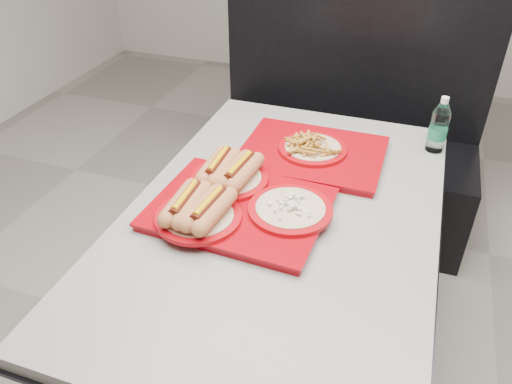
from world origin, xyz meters
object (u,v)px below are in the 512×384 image
(diner_table, at_px, (281,253))
(tray_far, at_px, (313,150))
(tray_near, at_px, (234,200))
(booth_bench, at_px, (342,144))
(water_bottle, at_px, (439,128))

(diner_table, height_order, tray_far, tray_far)
(tray_near, bearing_deg, diner_table, 17.81)
(booth_bench, relative_size, tray_far, 2.77)
(diner_table, xyz_separation_m, booth_bench, (0.00, 1.09, -0.18))
(diner_table, relative_size, booth_bench, 1.05)
(tray_far, height_order, water_bottle, water_bottle)
(booth_bench, bearing_deg, tray_near, -97.00)
(tray_far, bearing_deg, tray_near, -111.08)
(tray_near, distance_m, tray_far, 0.41)
(diner_table, distance_m, water_bottle, 0.72)
(booth_bench, height_order, tray_far, booth_bench)
(tray_near, bearing_deg, tray_far, 68.92)
(booth_bench, distance_m, water_bottle, 0.82)
(water_bottle, bearing_deg, booth_bench, 126.04)
(booth_bench, relative_size, tray_near, 2.53)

